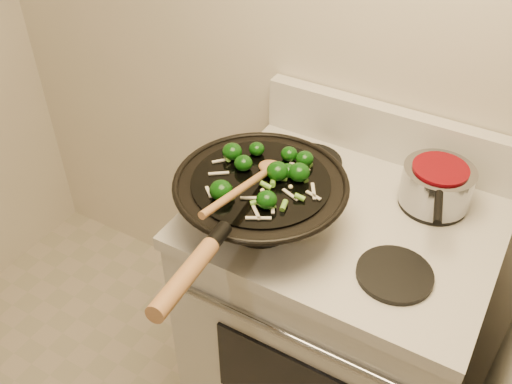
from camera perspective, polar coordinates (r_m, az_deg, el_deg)
The scene contains 5 objects.
stove at distance 1.85m, azimuth 7.77°, elevation -12.58°, with size 0.78×0.67×1.08m.
wok at distance 1.41m, azimuth 0.39°, elevation -0.82°, with size 0.43×0.71×0.22m.
stirfry at distance 1.38m, azimuth 0.97°, elevation 2.11°, with size 0.30×0.27×0.05m.
wooden_spoon at distance 1.34m, azimuth -0.17°, elevation 1.23°, with size 0.07×0.32×0.08m.
saucepan at distance 1.56m, azimuth 17.63°, elevation 0.70°, with size 0.19×0.30×0.11m.
Camera 1 is at (0.13, 0.08, 1.92)m, focal length 40.00 mm.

